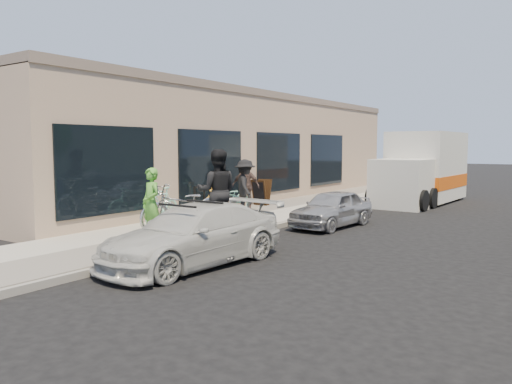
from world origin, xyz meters
The scene contains 17 objects.
ground centered at (0.00, 0.00, 0.00)m, with size 120.00×120.00×0.00m, color black.
sidewalk centered at (-2.00, 3.00, 0.07)m, with size 3.00×34.00×0.15m, color #A39F93.
curb centered at (-0.45, 3.00, 0.07)m, with size 0.12×34.00×0.13m, color gray.
storefront centered at (-5.24, 7.99, 2.12)m, with size 3.60×20.00×4.22m.
bike_rack centered at (-3.06, 2.92, 0.70)m, with size 0.19×0.63×0.90m.
sandwich_board centered at (-3.10, 6.20, 0.61)m, with size 0.56×0.56×0.89m.
sedan_white centered at (0.46, -1.27, 0.56)m, with size 1.93×3.99×1.16m.
sedan_silver centered at (0.61, 4.17, 0.51)m, with size 1.19×2.97×1.01m, color #9F9FA4.
moving_truck centered at (0.86, 11.58, 1.22)m, with size 2.27×5.65×2.75m.
tandem_bike centered at (-1.56, 0.64, 0.75)m, with size 0.80×2.29×1.20m, color #B5B5B7.
woman_rider centered at (-1.54, -0.42, 0.94)m, with size 0.57×0.38×1.57m, color #52A236.
man_standing centered at (-0.80, 0.97, 1.14)m, with size 0.96×0.75×1.98m, color black.
cruiser_bike_a centered at (-2.93, 1.26, 0.63)m, with size 0.45×1.60×0.96m, color #9CE8D0.
cruiser_bike_b centered at (-2.83, 4.06, 0.60)m, with size 0.59×1.70×0.89m, color #9CE8D0.
cruiser_bike_c centered at (-2.82, 3.41, 0.61)m, with size 0.43×1.54×0.92m, color gold.
bystander_a centered at (-2.15, 3.94, 0.98)m, with size 1.07×0.62×1.66m, color black.
bystander_b centered at (-2.74, 4.78, 0.93)m, with size 0.91×0.38×1.55m, color #503D39.
Camera 1 is at (6.60, -8.08, 2.19)m, focal length 35.00 mm.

